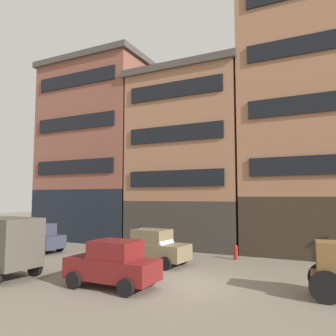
{
  "coord_description": "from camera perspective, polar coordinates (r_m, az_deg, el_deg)",
  "views": [
    {
      "loc": [
        5.26,
        -12.76,
        3.54
      ],
      "look_at": [
        -2.07,
        2.15,
        5.0
      ],
      "focal_mm": 35.47,
      "sensor_mm": 36.0,
      "label": 1
    }
  ],
  "objects": [
    {
      "name": "ground_plane",
      "position": [
        14.25,
        3.88,
        -19.4
      ],
      "size": [
        120.0,
        120.0,
        0.0
      ],
      "primitive_type": "plane",
      "color": "slate"
    },
    {
      "name": "building_far_left",
      "position": [
        30.02,
        -11.48,
        3.03
      ],
      "size": [
        9.59,
        7.19,
        15.3
      ],
      "color": "black",
      "rests_on": "ground_plane"
    },
    {
      "name": "building_center_left",
      "position": [
        25.49,
        4.34,
        1.67
      ],
      "size": [
        8.71,
        7.19,
        12.93
      ],
      "color": "#38332D",
      "rests_on": "ground_plane"
    },
    {
      "name": "building_center_right",
      "position": [
        24.15,
        24.87,
        8.78
      ],
      "size": [
        10.08,
        7.19,
        18.14
      ],
      "color": "#33281E",
      "rests_on": "ground_plane"
    },
    {
      "name": "sedan_dark",
      "position": [
        13.78,
        -9.44,
        -15.94
      ],
      "size": [
        3.71,
        1.88,
        1.83
      ],
      "color": "maroon",
      "rests_on": "ground_plane"
    },
    {
      "name": "sedan_light",
      "position": [
        23.41,
        -21.59,
        -11.11
      ],
      "size": [
        3.79,
        2.05,
        1.83
      ],
      "color": "#333847",
      "rests_on": "ground_plane"
    },
    {
      "name": "sedan_parked_curb",
      "position": [
        17.96,
        -2.48,
        -13.42
      ],
      "size": [
        3.83,
        2.12,
        1.83
      ],
      "color": "#7A6B4C",
      "rests_on": "ground_plane"
    },
    {
      "name": "pedestrian_officer",
      "position": [
        20.88,
        -4.69,
        -12.04
      ],
      "size": [
        0.48,
        0.48,
        1.79
      ],
      "color": "black",
      "rests_on": "ground_plane"
    },
    {
      "name": "fire_hydrant_curbside",
      "position": [
        19.82,
        11.57,
        -13.95
      ],
      "size": [
        0.24,
        0.24,
        0.83
      ],
      "color": "maroon",
      "rests_on": "ground_plane"
    }
  ]
}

